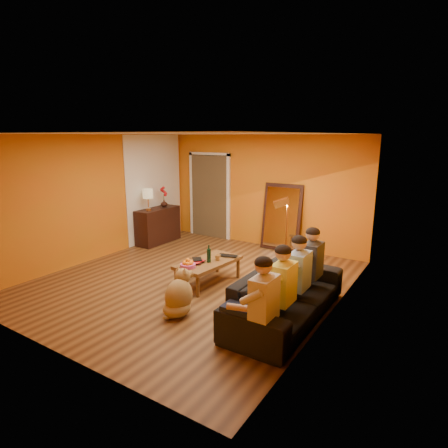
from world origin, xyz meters
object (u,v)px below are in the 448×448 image
Objects in this scene: person_far_left at (264,307)px; laptop at (227,257)px; sideboard at (158,225)px; dog at (179,292)px; person_far_right at (312,266)px; mirror_frame at (282,217)px; floor_lamp at (286,238)px; person_mid_left at (283,291)px; person_mid_right at (299,277)px; sofa at (287,295)px; tumbler at (218,258)px; vase at (164,203)px; table_lamp at (148,200)px; wine_bottle at (209,254)px; coffee_table at (208,272)px.

person_far_left reaches higher than laptop.
person_far_left is (4.37, -2.96, 0.18)m from sideboard.
dog is 2.07m from person_far_right.
mirror_frame is 1.06× the size of floor_lamp.
person_far_left is 0.55m from person_mid_left.
person_mid_left is 0.55m from person_mid_right.
sideboard is at bearing 145.85° from person_far_left.
tumbler is (-1.57, 0.57, 0.12)m from sofa.
person_mid_right is at bearing -25.82° from vase.
table_lamp reaches higher than sofa.
person_far_left reaches higher than wine_bottle.
coffee_table is 1.00× the size of person_far_left.
person_mid_right is 1.77m from tumbler.
floor_lamp reaches higher than person_mid_right.
table_lamp is at bearing 154.16° from wine_bottle.
vase is at bearing 151.55° from coffee_table.
sofa is 1.96× the size of coffee_table.
sideboard is at bearing -90.00° from vase.
table_lamp reaches higher than dog.
table_lamp is 4.51m from person_far_right.
person_far_right reaches higher than wine_bottle.
person_far_right is (0.00, 1.65, 0.00)m from person_far_left.
person_far_right is at bearing 90.00° from person_mid_right.
person_mid_left is (4.37, -2.41, 0.18)m from sideboard.
person_far_right is at bearing 2.60° from tumbler.
coffee_table is (2.55, -1.51, -0.21)m from sideboard.
coffee_table is at bearing -95.20° from mirror_frame.
sofa is (4.24, -1.96, -0.08)m from sideboard.
laptop is (2.73, -0.86, -0.67)m from table_lamp.
table_lamp is 1.44× the size of laptop.
coffee_table is 3.44× the size of laptop.
sideboard is 4.75m from person_mid_right.
person_far_right is (1.49, 1.41, 0.26)m from dog.
sofa is at bearing 106.11° from person_mid_left.
sideboard is 2.97m from laptop.
mirror_frame is 1.25× the size of person_mid_left.
sofa is 1.74m from floor_lamp.
laptop is at bearing 132.21° from person_far_left.
mirror_frame reaches higher than laptop.
mirror_frame reaches higher than tumbler.
mirror_frame reaches higher than dog.
person_mid_right reaches higher than wine_bottle.
sideboard is 0.74m from table_lamp.
wine_bottle is at bearing 170.26° from person_mid_right.
person_far_left is at bearing -36.34° from vase.
table_lamp is at bearing 160.76° from coffee_table.
dog reaches higher than coffee_table.
sideboard is 3.01m from tumbler.
vase is at bearing 154.18° from person_mid_right.
table_lamp is (-2.79, -1.38, 0.34)m from mirror_frame.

